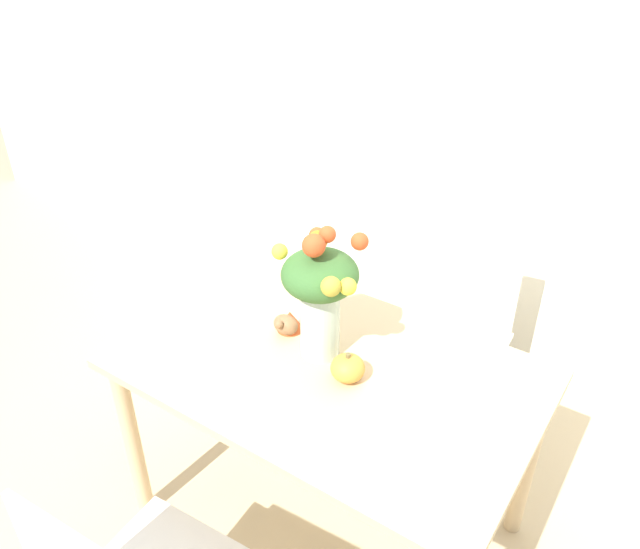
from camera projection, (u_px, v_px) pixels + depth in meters
The scene contains 7 objects.
ground_plane at pixel (327, 517), 2.44m from camera, with size 12.00×12.00×0.00m, color tan.
wall_back at pixel (499, 94), 2.65m from camera, with size 8.00×0.06×2.70m.
dining_table at pixel (328, 390), 2.09m from camera, with size 1.35×0.85×0.77m.
flower_vase at pixel (320, 292), 1.96m from camera, with size 0.31×0.25×0.47m.
pumpkin at pixel (348, 368), 1.95m from camera, with size 0.11×0.11×0.10m.
turkey_figurine at pixel (288, 322), 2.17m from camera, with size 0.09×0.12×0.08m.
dining_chair_near_window at pixel (457, 331), 2.67m from camera, with size 0.45×0.45×0.93m.
Camera 1 is at (0.86, -1.32, 2.10)m, focal length 35.00 mm.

